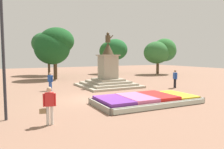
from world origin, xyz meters
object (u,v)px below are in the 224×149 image
object	(u,v)px
pedestrian_near_planter	(175,77)
banner_pole	(3,49)
statue_monument	(108,76)
flower_planter	(146,100)
pedestrian_crossing_plaza	(50,80)
pedestrian_with_handbag	(49,104)

from	to	relation	value
pedestrian_near_planter	banner_pole	bearing A→B (deg)	-165.07
banner_pole	pedestrian_near_planter	size ratio (longest dim) A/B	3.74
statue_monument	flower_planter	bearing A→B (deg)	-99.27
flower_planter	statue_monument	world-z (taller)	statue_monument
pedestrian_crossing_plaza	pedestrian_with_handbag	bearing A→B (deg)	-102.42
pedestrian_near_planter	pedestrian_crossing_plaza	distance (m)	11.57
flower_planter	pedestrian_with_handbag	bearing A→B (deg)	-166.99
pedestrian_near_planter	pedestrian_crossing_plaza	size ratio (longest dim) A/B	1.08
statue_monument	pedestrian_with_handbag	world-z (taller)	statue_monument
flower_planter	pedestrian_crossing_plaza	xyz separation A→B (m)	(-4.36, 8.15, 0.68)
banner_pole	pedestrian_near_planter	xyz separation A→B (m)	(14.69, 3.92, -2.41)
statue_monument	pedestrian_near_planter	xyz separation A→B (m)	(5.19, -3.92, -0.07)
banner_pole	pedestrian_near_planter	distance (m)	15.39
banner_pole	flower_planter	bearing A→B (deg)	-1.83
flower_planter	pedestrian_with_handbag	size ratio (longest dim) A/B	4.05
statue_monument	pedestrian_crossing_plaza	distance (m)	5.68
banner_pole	pedestrian_with_handbag	xyz separation A→B (m)	(1.70, -1.76, -2.44)
pedestrian_with_handbag	pedestrian_near_planter	distance (m)	14.17
flower_planter	banner_pole	distance (m)	8.78
flower_planter	pedestrian_near_planter	world-z (taller)	pedestrian_near_planter
pedestrian_near_planter	pedestrian_crossing_plaza	xyz separation A→B (m)	(-10.87, 3.97, -0.08)
pedestrian_with_handbag	flower_planter	bearing A→B (deg)	13.01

